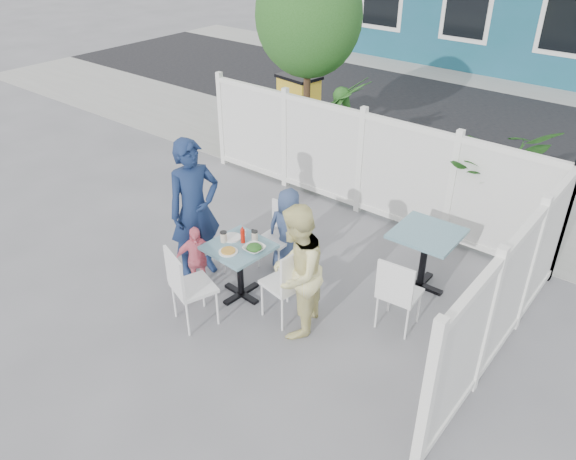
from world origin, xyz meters
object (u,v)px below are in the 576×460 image
Objects in this scene: chair_back at (280,231)px; chair_near at (186,283)px; chair_right at (290,279)px; toddler at (196,259)px; spare_table at (426,245)px; woman at (296,272)px; main_table at (239,257)px; utility_cabinet at (299,112)px; chair_left at (201,237)px; man at (195,210)px; boy at (289,230)px.

chair_near is (-0.04, -1.59, 0.06)m from chair_back.
toddler is (-1.25, -0.26, -0.12)m from chair_right.
woman reaches higher than spare_table.
utility_cabinet is at bearing 119.70° from main_table.
man is at bearing -6.02° from chair_left.
utility_cabinet is 4.99m from toddler.
boy is at bearing -27.85° from man.
chair_near is (-0.10, -0.76, 0.01)m from main_table.
chair_left is 0.76× the size of boy.
utility_cabinet reaches higher than chair_left.
chair_right is 1.28m from toddler.
main_table is 0.84m from chair_back.
chair_left is 0.42m from man.
spare_table is 0.81× the size of chair_near.
toddler is at bearing 47.71° from chair_left.
chair_near is 0.65m from toddler.
utility_cabinet is 1.79× the size of main_table.
man is 2.04× the size of toddler.
chair_right is 0.86× the size of boy.
woman is at bearing -74.69° from man.
woman reaches higher than boy.
chair_near is (2.37, -5.09, -0.08)m from utility_cabinet.
man is 0.62m from toddler.
woman is (-0.73, -1.61, 0.16)m from spare_table.
spare_table is 2.81m from chair_left.
chair_near reaches higher than chair_left.
main_table is 0.85m from man.
chair_right is (3.23, -4.32, -0.08)m from utility_cabinet.
chair_back reaches higher than spare_table.
chair_near reaches higher than chair_right.
chair_left is 1.02m from chair_back.
man is at bearing 47.59° from chair_back.
spare_table is at bearing -39.00° from man.
spare_table is 0.92× the size of chair_left.
utility_cabinet is at bearing 145.89° from spare_table.
chair_right is at bearing -120.02° from spare_table.
boy is at bearing -157.93° from woman.
utility_cabinet is 1.14× the size of boy.
chair_near is 1.24m from woman.
boy is (-0.68, 0.82, -0.00)m from chair_right.
main_table is 0.56m from toddler.
spare_table is (1.64, 1.55, 0.06)m from main_table.
utility_cabinet is at bearing 133.77° from chair_near.
chair_left is (-2.40, -1.46, -0.11)m from spare_table.
man is at bearing -148.02° from spare_table.
chair_left is 1.00× the size of chair_back.
woman is (0.91, -0.07, 0.22)m from main_table.
chair_back reaches higher than chair_left.
boy is (2.55, -3.49, -0.08)m from utility_cabinet.
man reaches higher than chair_left.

